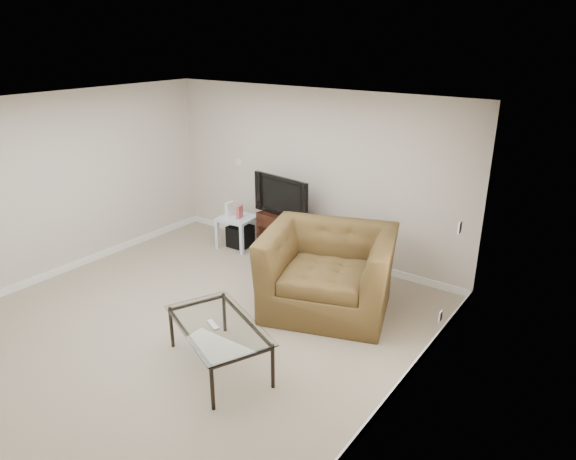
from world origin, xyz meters
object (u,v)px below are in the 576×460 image
Objects in this scene: television at (285,195)px; subwoofer at (240,236)px; tv_stand at (287,234)px; side_table at (238,232)px; recliner at (329,258)px; coffee_table at (219,345)px.

subwoofer is at bearing -159.26° from television.
side_table is at bearing -158.93° from tv_stand.
recliner is (1.39, -1.05, -0.28)m from television.
coffee_table is (1.89, -2.55, 0.07)m from subwoofer.
television is 3.03m from coffee_table.
television is at bearing 12.79° from subwoofer.
tv_stand reaches higher than subwoofer.
television is at bearing -90.00° from tv_stand.
coffee_table is at bearing -59.58° from television.
recliner reaches higher than coffee_table.
side_table is at bearing -158.07° from television.
side_table reaches higher than coffee_table.
recliner is at bearing -32.86° from tv_stand.
coffee_table is at bearing -53.42° from subwoofer.
coffee_table is at bearing -52.74° from side_table.
tv_stand is 0.63m from television.
side_table is 0.34× the size of recliner.
television reaches higher than side_table.
tv_stand is at bearing 92.99° from television.
tv_stand is 2.97m from coffee_table.
subwoofer is at bearing 126.58° from coffee_table.
television is 0.78× the size of coffee_table.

